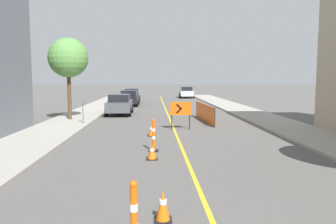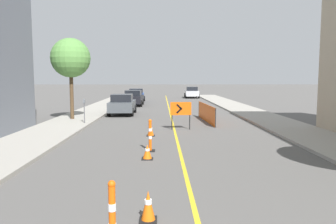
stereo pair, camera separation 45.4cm
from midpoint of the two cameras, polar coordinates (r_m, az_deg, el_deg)
name	(u,v)px [view 1 (the left image)]	position (r m, az deg, el deg)	size (l,w,h in m)	color
lane_stripe	(168,114)	(25.70, -0.55, -0.36)	(0.12, 54.76, 0.01)	gold
sidewalk_left	(85,114)	(26.26, -14.79, -0.29)	(2.98, 54.76, 0.13)	#9E998E
sidewalk_right	(249,113)	(26.72, 13.43, -0.15)	(2.98, 54.76, 0.13)	#9E998E
traffic_cone_second	(163,206)	(6.72, -2.90, -16.06)	(0.35, 0.35, 0.61)	black
traffic_cone_third	(152,152)	(11.47, -3.94, -6.97)	(0.39, 0.39, 0.52)	black
traffic_cone_fourth	(152,130)	(16.00, -3.70, -3.19)	(0.40, 0.40, 0.58)	black
delineator_post_rear	(154,137)	(12.65, -3.56, -4.43)	(0.37, 0.37, 1.25)	black
arrow_barricade_primary	(181,110)	(17.92, 1.50, 0.39)	(1.15, 0.13, 1.51)	#EF560C
safety_mesh_fence	(205,113)	(21.50, 5.79, -0.13)	(0.36, 5.61, 1.12)	#EF560C
parked_car_curb_near	(120,104)	(25.57, -8.93, 1.32)	(1.94, 4.33, 1.59)	#474C51
parked_car_curb_mid	(129,98)	(33.74, -7.13, 2.44)	(1.94, 4.34, 1.59)	black
parked_car_curb_far	(132,95)	(39.07, -6.69, 2.92)	(2.00, 4.38, 1.59)	navy
parked_car_opposite_side	(186,92)	(47.09, 2.94, 3.45)	(1.95, 4.35, 1.59)	#B7B7BC
parking_meter_near_curb	(83,106)	(20.10, -15.25, 0.98)	(0.12, 0.11, 1.46)	#4C4C51
street_tree_left_near	(68,58)	(22.41, -17.55, 8.94)	(2.55, 2.55, 5.27)	#4C3823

